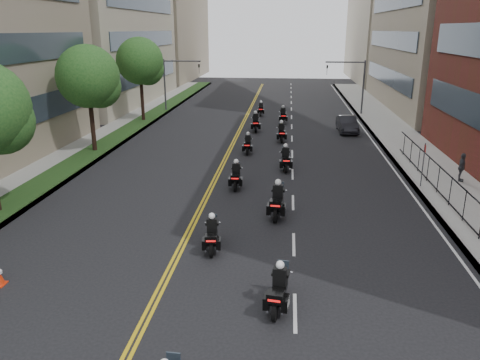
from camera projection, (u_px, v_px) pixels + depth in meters
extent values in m
cube|color=gray|center=(417.00, 156.00, 32.99)|extent=(4.00, 90.00, 0.15)
cube|color=gray|center=(90.00, 148.00, 35.31)|extent=(4.00, 90.00, 0.15)
cube|color=#193D16|center=(100.00, 147.00, 35.20)|extent=(2.00, 90.00, 0.04)
cube|color=#333F4C|center=(387.00, 76.00, 53.52)|extent=(0.12, 24.08, 1.80)
cube|color=#333F4C|center=(390.00, 40.00, 52.29)|extent=(0.12, 24.08, 1.80)
cube|color=#333F4C|center=(394.00, 1.00, 51.06)|extent=(0.12, 24.08, 1.80)
cube|color=#ACA78B|center=(403.00, 2.00, 78.26)|extent=(15.00, 28.00, 26.00)
cube|color=#333F4C|center=(149.00, 74.00, 56.21)|extent=(0.12, 24.08, 1.80)
cube|color=#333F4C|center=(147.00, 39.00, 54.98)|extent=(0.12, 24.08, 1.80)
cube|color=#333F4C|center=(145.00, 3.00, 53.75)|extent=(0.12, 24.08, 1.80)
cube|color=gray|center=(150.00, 3.00, 82.46)|extent=(16.00, 28.00, 26.00)
cube|color=black|center=(475.00, 199.00, 20.32)|extent=(0.05, 28.00, 0.05)
cube|color=black|center=(470.00, 226.00, 20.72)|extent=(0.05, 28.00, 0.05)
sphere|color=#194C1C|center=(1.00, 122.00, 21.89)|extent=(3.08, 3.08, 3.08)
cylinder|color=black|center=(92.00, 118.00, 33.52)|extent=(0.32, 0.32, 5.11)
sphere|color=#194C1C|center=(88.00, 76.00, 32.62)|extent=(4.40, 4.40, 4.40)
sphere|color=#194C1C|center=(99.00, 86.00, 33.17)|extent=(3.08, 3.08, 3.08)
cylinder|color=black|center=(142.00, 94.00, 44.84)|extent=(0.32, 0.32, 5.39)
sphere|color=#194C1C|center=(140.00, 61.00, 43.89)|extent=(4.40, 4.40, 4.40)
sphere|color=#194C1C|center=(148.00, 69.00, 44.44)|extent=(3.08, 3.08, 3.08)
cylinder|color=#3F3F44|center=(363.00, 88.00, 48.39)|extent=(0.18, 0.18, 5.60)
cylinder|color=#3F3F44|center=(345.00, 62.00, 47.78)|extent=(4.00, 0.14, 0.14)
imported|color=black|center=(327.00, 70.00, 48.20)|extent=(0.16, 0.20, 1.00)
cylinder|color=#3F3F44|center=(165.00, 86.00, 50.41)|extent=(0.18, 0.18, 5.60)
cylinder|color=#3F3F44|center=(182.00, 61.00, 49.42)|extent=(4.00, 0.14, 0.14)
imported|color=black|center=(199.00, 69.00, 49.49)|extent=(0.16, 0.20, 1.00)
cylinder|color=black|center=(275.00, 311.00, 14.44)|extent=(0.23, 0.67, 0.66)
cylinder|color=black|center=(282.00, 286.00, 15.87)|extent=(0.23, 0.67, 0.66)
cube|color=black|center=(279.00, 290.00, 15.07)|extent=(0.58, 1.35, 0.39)
cube|color=silver|center=(279.00, 296.00, 15.19)|extent=(0.44, 0.58, 0.29)
cube|color=black|center=(275.00, 297.00, 14.29)|extent=(0.55, 0.47, 0.31)
cube|color=red|center=(274.00, 301.00, 14.10)|extent=(0.39, 0.08, 0.07)
cube|color=black|center=(280.00, 276.00, 14.97)|extent=(0.46, 0.33, 0.60)
sphere|color=white|center=(280.00, 265.00, 14.85)|extent=(0.28, 0.28, 0.28)
cylinder|color=black|center=(211.00, 250.00, 18.48)|extent=(0.20, 0.64, 0.63)
cylinder|color=black|center=(213.00, 234.00, 19.89)|extent=(0.20, 0.64, 0.63)
cube|color=black|center=(212.00, 236.00, 19.11)|extent=(0.53, 1.29, 0.37)
cube|color=silver|center=(212.00, 240.00, 19.22)|extent=(0.41, 0.55, 0.28)
cube|color=black|center=(211.00, 239.00, 18.33)|extent=(0.52, 0.44, 0.30)
cube|color=red|center=(211.00, 241.00, 18.15)|extent=(0.37, 0.07, 0.06)
cube|color=black|center=(212.00, 225.00, 19.01)|extent=(0.43, 0.30, 0.57)
sphere|color=white|center=(212.00, 216.00, 18.90)|extent=(0.27, 0.27, 0.27)
cylinder|color=black|center=(275.00, 215.00, 21.77)|extent=(0.21, 0.75, 0.74)
cylinder|color=black|center=(279.00, 202.00, 23.40)|extent=(0.21, 0.75, 0.74)
cube|color=black|center=(277.00, 202.00, 22.49)|extent=(0.57, 1.50, 0.44)
cube|color=silver|center=(277.00, 207.00, 22.62)|extent=(0.46, 0.63, 0.33)
cube|color=black|center=(276.00, 204.00, 21.59)|extent=(0.60, 0.50, 0.35)
cube|color=red|center=(275.00, 206.00, 21.39)|extent=(0.44, 0.06, 0.08)
cube|color=black|center=(278.00, 191.00, 22.37)|extent=(0.50, 0.34, 0.68)
sphere|color=white|center=(278.00, 182.00, 22.24)|extent=(0.32, 0.32, 0.32)
cylinder|color=black|center=(235.00, 186.00, 25.95)|extent=(0.17, 0.67, 0.67)
cylinder|color=black|center=(237.00, 177.00, 27.44)|extent=(0.17, 0.67, 0.67)
cube|color=black|center=(236.00, 177.00, 26.61)|extent=(0.47, 1.34, 0.39)
cube|color=silver|center=(236.00, 180.00, 26.73)|extent=(0.40, 0.55, 0.29)
cube|color=black|center=(235.00, 177.00, 25.79)|extent=(0.53, 0.43, 0.31)
cube|color=red|center=(235.00, 179.00, 25.60)|extent=(0.39, 0.05, 0.07)
cube|color=black|center=(236.00, 168.00, 26.51)|extent=(0.44, 0.29, 0.61)
sphere|color=white|center=(236.00, 161.00, 26.39)|extent=(0.28, 0.28, 0.28)
cylinder|color=black|center=(286.00, 168.00, 29.29)|extent=(0.19, 0.69, 0.69)
cylinder|color=black|center=(284.00, 161.00, 30.83)|extent=(0.19, 0.69, 0.69)
cube|color=black|center=(285.00, 160.00, 29.97)|extent=(0.52, 1.39, 0.40)
cube|color=silver|center=(285.00, 163.00, 30.09)|extent=(0.42, 0.58, 0.30)
cube|color=black|center=(286.00, 160.00, 29.13)|extent=(0.55, 0.46, 0.32)
cube|color=red|center=(286.00, 161.00, 28.94)|extent=(0.40, 0.06, 0.07)
cube|color=black|center=(286.00, 152.00, 29.87)|extent=(0.46, 0.31, 0.63)
sphere|color=white|center=(286.00, 146.00, 29.75)|extent=(0.29, 0.29, 0.29)
cylinder|color=black|center=(247.00, 151.00, 33.41)|extent=(0.14, 0.63, 0.63)
cylinder|color=black|center=(249.00, 146.00, 34.81)|extent=(0.14, 0.63, 0.63)
cube|color=black|center=(248.00, 145.00, 34.03)|extent=(0.41, 1.25, 0.37)
cube|color=silver|center=(248.00, 148.00, 34.14)|extent=(0.36, 0.51, 0.28)
cube|color=black|center=(247.00, 145.00, 33.27)|extent=(0.49, 0.39, 0.30)
cube|color=red|center=(247.00, 145.00, 33.09)|extent=(0.37, 0.03, 0.06)
cube|color=black|center=(248.00, 139.00, 33.94)|extent=(0.41, 0.26, 0.57)
sphere|color=white|center=(248.00, 134.00, 33.82)|extent=(0.27, 0.27, 0.27)
cylinder|color=black|center=(282.00, 139.00, 36.90)|extent=(0.19, 0.70, 0.69)
cylinder|color=black|center=(281.00, 135.00, 38.43)|extent=(0.19, 0.70, 0.69)
cube|color=black|center=(281.00, 133.00, 37.58)|extent=(0.52, 1.39, 0.40)
cube|color=silver|center=(281.00, 136.00, 37.70)|extent=(0.42, 0.58, 0.30)
cube|color=black|center=(282.00, 133.00, 36.73)|extent=(0.56, 0.46, 0.32)
cube|color=red|center=(282.00, 133.00, 36.54)|extent=(0.41, 0.06, 0.07)
cube|color=black|center=(281.00, 127.00, 37.47)|extent=(0.46, 0.31, 0.63)
sphere|color=white|center=(282.00, 122.00, 37.35)|extent=(0.29, 0.29, 0.29)
cylinder|color=black|center=(256.00, 129.00, 40.59)|extent=(0.22, 0.74, 0.73)
cylinder|color=black|center=(255.00, 125.00, 42.21)|extent=(0.22, 0.74, 0.73)
cube|color=black|center=(255.00, 124.00, 41.31)|extent=(0.58, 1.48, 0.43)
cube|color=silver|center=(255.00, 126.00, 41.44)|extent=(0.46, 0.62, 0.32)
cube|color=black|center=(256.00, 123.00, 40.42)|extent=(0.60, 0.50, 0.34)
cube|color=red|center=(256.00, 123.00, 40.21)|extent=(0.43, 0.07, 0.07)
cube|color=black|center=(256.00, 117.00, 41.20)|extent=(0.50, 0.34, 0.66)
sphere|color=white|center=(256.00, 112.00, 41.07)|extent=(0.31, 0.31, 0.31)
cylinder|color=black|center=(283.00, 121.00, 44.24)|extent=(0.19, 0.69, 0.69)
cylinder|color=black|center=(282.00, 118.00, 45.77)|extent=(0.19, 0.69, 0.69)
cube|color=black|center=(283.00, 116.00, 44.92)|extent=(0.51, 1.39, 0.40)
cube|color=silver|center=(283.00, 119.00, 45.04)|extent=(0.42, 0.58, 0.30)
cube|color=black|center=(283.00, 115.00, 44.08)|extent=(0.55, 0.46, 0.32)
cube|color=red|center=(284.00, 116.00, 43.88)|extent=(0.41, 0.06, 0.07)
cube|color=black|center=(283.00, 111.00, 44.81)|extent=(0.46, 0.31, 0.63)
sphere|color=white|center=(283.00, 107.00, 44.69)|extent=(0.29, 0.29, 0.29)
cylinder|color=black|center=(261.00, 113.00, 48.31)|extent=(0.15, 0.62, 0.62)
cylinder|color=black|center=(261.00, 111.00, 49.69)|extent=(0.15, 0.62, 0.62)
cube|color=black|center=(261.00, 110.00, 48.93)|extent=(0.43, 1.24, 0.36)
cube|color=silver|center=(261.00, 112.00, 49.03)|extent=(0.37, 0.51, 0.27)
cube|color=black|center=(261.00, 109.00, 48.17)|extent=(0.49, 0.40, 0.29)
cube|color=red|center=(261.00, 109.00, 47.99)|extent=(0.36, 0.04, 0.06)
cube|color=black|center=(261.00, 105.00, 48.83)|extent=(0.41, 0.27, 0.56)
sphere|color=white|center=(261.00, 102.00, 48.72)|extent=(0.26, 0.26, 0.26)
imported|color=black|center=(347.00, 124.00, 40.91)|extent=(1.63, 4.28, 1.39)
imported|color=#3B3C42|center=(462.00, 167.00, 27.11)|extent=(0.76, 1.06, 1.67)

